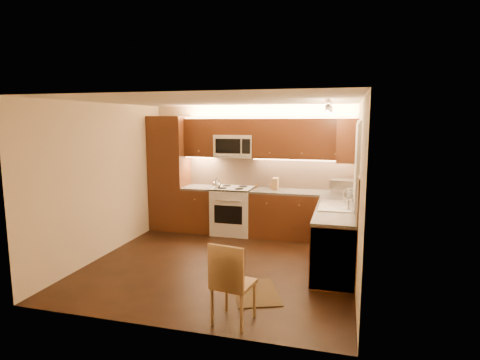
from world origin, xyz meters
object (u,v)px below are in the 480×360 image
(microwave, at_px, (235,146))
(toaster_oven, at_px, (343,187))
(knife_block, at_px, (275,184))
(soap_bottle, at_px, (349,193))
(sink, at_px, (336,201))
(kettle, at_px, (217,183))
(dining_chair, at_px, (234,282))
(stove, at_px, (233,210))

(microwave, bearing_deg, toaster_oven, -2.86)
(knife_block, height_order, soap_bottle, knife_block)
(sink, relative_size, soap_bottle, 5.19)
(kettle, distance_m, dining_chair, 3.47)
(knife_block, bearing_deg, kettle, -167.29)
(kettle, relative_size, soap_bottle, 1.17)
(sink, bearing_deg, dining_chair, -114.81)
(sink, distance_m, kettle, 2.48)
(sink, bearing_deg, knife_block, 134.41)
(microwave, xyz_separation_m, kettle, (-0.28, -0.29, -0.70))
(stove, relative_size, knife_block, 4.00)
(stove, distance_m, kettle, 0.64)
(dining_chair, bearing_deg, kettle, 120.94)
(knife_block, bearing_deg, sink, -44.61)
(knife_block, height_order, dining_chair, knife_block)
(stove, height_order, dining_chair, dining_chair)
(stove, relative_size, kettle, 4.76)
(kettle, bearing_deg, sink, -15.35)
(kettle, distance_m, soap_bottle, 2.48)
(microwave, distance_m, knife_block, 1.09)
(stove, distance_m, soap_bottle, 2.28)
(stove, relative_size, toaster_oven, 2.20)
(microwave, relative_size, soap_bottle, 4.59)
(microwave, relative_size, kettle, 3.93)
(stove, height_order, knife_block, knife_block)
(sink, xyz_separation_m, knife_block, (-1.17, 1.20, 0.04))
(microwave, distance_m, kettle, 0.81)
(knife_block, bearing_deg, soap_bottle, -17.62)
(kettle, xyz_separation_m, soap_bottle, (2.47, -0.23, -0.03))
(microwave, distance_m, dining_chair, 3.82)
(sink, height_order, soap_bottle, soap_bottle)
(stove, distance_m, knife_block, 1.00)
(sink, xyz_separation_m, dining_chair, (-1.02, -2.22, -0.51))
(stove, xyz_separation_m, soap_bottle, (2.19, -0.39, 0.52))
(sink, xyz_separation_m, toaster_oven, (0.09, 1.16, 0.05))
(kettle, bearing_deg, soap_bottle, 2.35)
(kettle, xyz_separation_m, dining_chair, (1.25, -3.18, -0.55))
(toaster_oven, bearing_deg, knife_block, -171.04)
(dining_chair, bearing_deg, stove, 115.71)
(knife_block, bearing_deg, dining_chair, -86.53)
(toaster_oven, distance_m, knife_block, 1.26)
(sink, xyz_separation_m, soap_bottle, (0.19, 0.74, 0.01))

